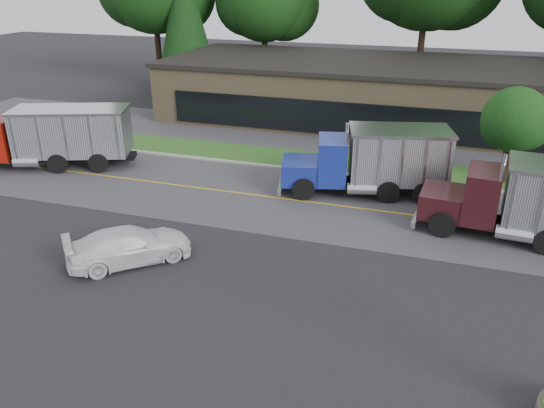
{
  "coord_description": "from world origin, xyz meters",
  "views": [
    {
      "loc": [
        6.39,
        -14.08,
        10.33
      ],
      "look_at": [
        0.38,
        4.34,
        1.8
      ],
      "focal_mm": 35.0,
      "sensor_mm": 36.0,
      "label": 1
    }
  ],
  "objects_px": {
    "dump_truck_red": "(47,136)",
    "rally_car": "(129,245)",
    "dump_truck_maroon": "(536,200)",
    "dump_truck_blue": "(375,159)"
  },
  "relations": [
    {
      "from": "dump_truck_red",
      "to": "rally_car",
      "type": "distance_m",
      "value": 13.15
    },
    {
      "from": "dump_truck_maroon",
      "to": "rally_car",
      "type": "bearing_deg",
      "value": 29.05
    },
    {
      "from": "dump_truck_red",
      "to": "dump_truck_blue",
      "type": "distance_m",
      "value": 18.26
    },
    {
      "from": "dump_truck_maroon",
      "to": "dump_truck_red",
      "type": "bearing_deg",
      "value": 1.51
    },
    {
      "from": "dump_truck_blue",
      "to": "dump_truck_red",
      "type": "bearing_deg",
      "value": -8.23
    },
    {
      "from": "dump_truck_blue",
      "to": "dump_truck_maroon",
      "type": "relative_size",
      "value": 1.03
    },
    {
      "from": "dump_truck_blue",
      "to": "rally_car",
      "type": "bearing_deg",
      "value": 37.6
    },
    {
      "from": "dump_truck_blue",
      "to": "dump_truck_maroon",
      "type": "bearing_deg",
      "value": 142.71
    },
    {
      "from": "dump_truck_red",
      "to": "dump_truck_blue",
      "type": "xyz_separation_m",
      "value": [
        18.19,
        1.69,
        -0.01
      ]
    },
    {
      "from": "dump_truck_blue",
      "to": "rally_car",
      "type": "height_order",
      "value": "dump_truck_blue"
    }
  ]
}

